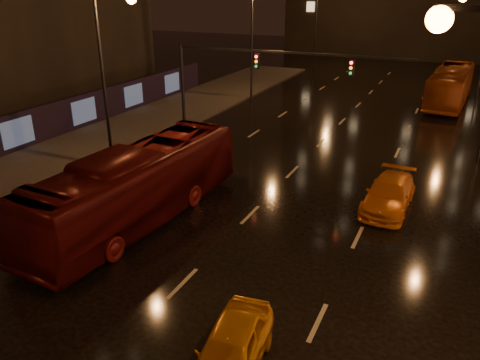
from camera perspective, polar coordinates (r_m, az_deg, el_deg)
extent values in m
plane|color=black|center=(30.58, 8.84, 3.48)|extent=(140.00, 140.00, 0.00)
cube|color=#38332D|center=(32.76, -17.19, 4.16)|extent=(7.00, 70.00, 0.15)
cube|color=black|center=(33.09, -25.68, 5.23)|extent=(0.30, 46.00, 2.50)
cylinder|color=black|center=(33.55, -6.99, 10.78)|extent=(0.22, 0.22, 6.20)
cube|color=black|center=(29.79, 5.75, 15.21)|extent=(15.20, 0.14, 0.14)
cube|color=black|center=(30.59, 2.06, 14.27)|extent=(0.32, 0.18, 0.95)
cube|color=black|center=(28.81, 13.41, 13.17)|extent=(0.32, 0.18, 0.95)
sphere|color=#FF1E19|center=(30.44, 1.98, 14.80)|extent=(0.18, 0.18, 0.18)
sphere|color=orange|center=(9.90, 23.13, 17.60)|extent=(0.50, 0.50, 0.50)
imported|color=#530C0B|center=(21.18, -12.24, -0.65)|extent=(3.52, 12.35, 3.40)
imported|color=#86350D|center=(46.36, 24.27, 10.44)|extent=(3.60, 12.10, 3.32)
imported|color=orange|center=(13.50, -1.18, -20.15)|extent=(2.21, 4.36, 1.42)
imported|color=orange|center=(23.32, 17.70, -1.68)|extent=(2.16, 4.96, 1.42)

